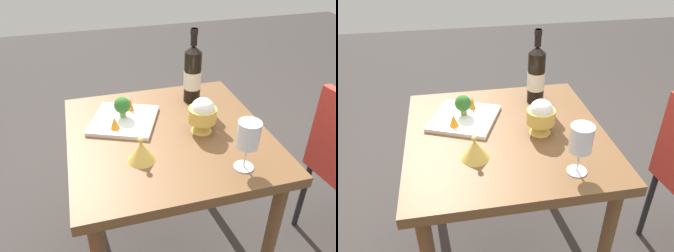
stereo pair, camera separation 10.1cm
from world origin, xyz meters
TOP-DOWN VIEW (x-y plane):
  - dining_table at (0.00, 0.00)m, footprint 0.77×0.77m
  - wine_bottle at (-0.23, 0.18)m, footprint 0.08×0.08m
  - wine_glass at (0.27, 0.19)m, footprint 0.08×0.08m
  - rice_bowl at (0.02, 0.13)m, footprint 0.11×0.11m
  - rice_bowl_lid at (0.14, -0.13)m, footprint 0.10×0.10m
  - serving_plate at (-0.12, -0.15)m, footprint 0.33×0.33m
  - broccoli_floret at (-0.14, -0.15)m, footprint 0.07×0.07m
  - carrot_garnish_left at (-0.19, -0.11)m, footprint 0.03×0.03m
  - carrot_garnish_right at (-0.06, -0.20)m, footprint 0.04×0.04m

SIDE VIEW (x-z plane):
  - dining_table at x=0.00m, z-range 0.27..1.02m
  - serving_plate at x=-0.12m, z-range 0.75..0.77m
  - rice_bowl_lid at x=0.14m, z-range 0.74..0.83m
  - carrot_garnish_right at x=-0.06m, z-range 0.77..0.82m
  - carrot_garnish_left at x=-0.19m, z-range 0.77..0.82m
  - broccoli_floret at x=-0.14m, z-range 0.77..0.86m
  - rice_bowl at x=0.02m, z-range 0.75..0.89m
  - wine_glass at x=0.27m, z-range 0.79..0.97m
  - wine_bottle at x=-0.23m, z-range 0.72..1.04m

